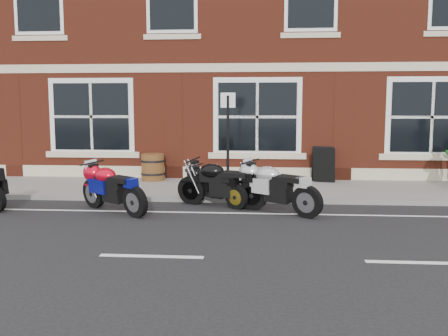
{
  "coord_description": "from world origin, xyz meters",
  "views": [
    {
      "loc": [
        1.68,
        -10.27,
        2.27
      ],
      "look_at": [
        0.75,
        1.6,
        0.8
      ],
      "focal_mm": 40.0,
      "sensor_mm": 36.0,
      "label": 1
    }
  ],
  "objects_px": {
    "moto_sport_silver": "(276,186)",
    "parking_sign": "(228,137)",
    "moto_sport_black": "(214,185)",
    "moto_sport_red": "(113,187)",
    "a_board_sign": "(323,164)",
    "barrel_planter": "(153,167)",
    "moto_naked_black": "(220,182)"
  },
  "relations": [
    {
      "from": "moto_sport_silver",
      "to": "parking_sign",
      "type": "distance_m",
      "value": 1.9
    },
    {
      "from": "moto_naked_black",
      "to": "a_board_sign",
      "type": "xyz_separation_m",
      "value": [
        2.69,
        3.2,
        0.05
      ]
    },
    {
      "from": "parking_sign",
      "to": "moto_sport_black",
      "type": "bearing_deg",
      "value": -113.05
    },
    {
      "from": "a_board_sign",
      "to": "barrel_planter",
      "type": "relative_size",
      "value": 1.3
    },
    {
      "from": "moto_naked_black",
      "to": "parking_sign",
      "type": "xyz_separation_m",
      "value": [
        0.13,
        0.66,
        0.98
      ]
    },
    {
      "from": "parking_sign",
      "to": "moto_sport_silver",
      "type": "bearing_deg",
      "value": -42.09
    },
    {
      "from": "a_board_sign",
      "to": "moto_sport_black",
      "type": "bearing_deg",
      "value": -118.99
    },
    {
      "from": "moto_sport_silver",
      "to": "parking_sign",
      "type": "bearing_deg",
      "value": 80.52
    },
    {
      "from": "moto_sport_silver",
      "to": "barrel_planter",
      "type": "bearing_deg",
      "value": 81.1
    },
    {
      "from": "moto_sport_red",
      "to": "moto_sport_silver",
      "type": "bearing_deg",
      "value": -48.67
    },
    {
      "from": "moto_sport_red",
      "to": "parking_sign",
      "type": "relative_size",
      "value": 0.72
    },
    {
      "from": "moto_sport_red",
      "to": "barrel_planter",
      "type": "height_order",
      "value": "moto_sport_red"
    },
    {
      "from": "a_board_sign",
      "to": "moto_naked_black",
      "type": "bearing_deg",
      "value": -116.27
    },
    {
      "from": "moto_sport_silver",
      "to": "moto_sport_black",
      "type": "bearing_deg",
      "value": 101.9
    },
    {
      "from": "moto_sport_red",
      "to": "a_board_sign",
      "type": "relative_size",
      "value": 1.77
    },
    {
      "from": "moto_sport_silver",
      "to": "moto_naked_black",
      "type": "bearing_deg",
      "value": 104.41
    },
    {
      "from": "moto_sport_red",
      "to": "moto_sport_silver",
      "type": "relative_size",
      "value": 0.97
    },
    {
      "from": "a_board_sign",
      "to": "parking_sign",
      "type": "relative_size",
      "value": 0.41
    },
    {
      "from": "moto_naked_black",
      "to": "parking_sign",
      "type": "relative_size",
      "value": 0.86
    },
    {
      "from": "moto_sport_red",
      "to": "a_board_sign",
      "type": "height_order",
      "value": "a_board_sign"
    },
    {
      "from": "moto_sport_black",
      "to": "barrel_planter",
      "type": "relative_size",
      "value": 2.0
    },
    {
      "from": "moto_naked_black",
      "to": "moto_sport_red",
      "type": "bearing_deg",
      "value": 129.73
    },
    {
      "from": "moto_sport_black",
      "to": "parking_sign",
      "type": "xyz_separation_m",
      "value": [
        0.28,
        0.53,
        1.07
      ]
    },
    {
      "from": "moto_sport_red",
      "to": "moto_sport_black",
      "type": "relative_size",
      "value": 1.14
    },
    {
      "from": "moto_naked_black",
      "to": "barrel_planter",
      "type": "bearing_deg",
      "value": 56.76
    },
    {
      "from": "moto_sport_red",
      "to": "barrel_planter",
      "type": "distance_m",
      "value": 3.88
    },
    {
      "from": "moto_sport_black",
      "to": "barrel_planter",
      "type": "height_order",
      "value": "barrel_planter"
    },
    {
      "from": "moto_sport_silver",
      "to": "barrel_planter",
      "type": "relative_size",
      "value": 2.37
    },
    {
      "from": "moto_sport_black",
      "to": "barrel_planter",
      "type": "xyz_separation_m",
      "value": [
        -2.1,
        2.98,
        0.03
      ]
    },
    {
      "from": "moto_sport_black",
      "to": "a_board_sign",
      "type": "relative_size",
      "value": 1.55
    },
    {
      "from": "moto_sport_red",
      "to": "moto_sport_black",
      "type": "distance_m",
      "value": 2.29
    },
    {
      "from": "moto_sport_red",
      "to": "a_board_sign",
      "type": "bearing_deg",
      "value": -13.8
    }
  ]
}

